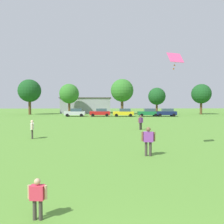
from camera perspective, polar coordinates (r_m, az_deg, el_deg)
The scene contains 17 objects.
ground_plane at distance 32.59m, azimuth -0.72°, elevation -2.87°, with size 160.00×160.00×0.00m, color #568C33.
child_kite_flyer at distance 6.50m, azimuth -17.95°, elevation -19.00°, with size 0.51×0.23×1.07m.
adult_bystander at distance 13.07m, azimuth 8.97°, elevation -6.58°, with size 0.77×0.35×1.62m.
bystander_near_trees at distance 25.36m, azimuth 7.09°, elevation -2.26°, with size 0.58×0.56×1.58m.
bystander_midfield at distance 20.05m, azimuth -19.14°, elevation -3.68°, with size 0.42×0.71×1.54m.
kite at distance 15.16m, azimuth 15.35°, elevation 12.56°, with size 1.11×0.78×1.06m.
parked_car_silver_0 at distance 49.28m, azimuth -9.07°, elevation -0.11°, with size 4.30×2.02×1.68m.
parked_car_red_1 at distance 49.01m, azimuth -2.90°, elevation -0.10°, with size 4.30×2.02×1.68m.
parked_car_yellow_2 at distance 48.48m, azimuth 2.88°, elevation -0.12°, with size 4.30×2.02×1.68m.
parked_car_green_3 at distance 49.47m, azimuth 8.99°, elevation -0.10°, with size 4.30×2.02×1.68m.
parked_car_navy_4 at distance 50.26m, azimuth 13.26°, elevation -0.09°, with size 4.30×2.02×1.68m.
tree_far_left at distance 59.79m, azimuth -19.72°, elevation 4.95°, with size 5.51×5.51×8.58m.
tree_left at distance 58.18m, azimuth -10.54°, elevation 4.45°, with size 4.86×4.86×7.57m.
tree_center_left at distance 57.16m, azimuth 2.52°, elevation 5.33°, with size 5.62×5.62×8.76m.
tree_center_right at distance 57.84m, azimuth 11.03°, elevation 3.82°, with size 4.24×4.24×6.61m.
tree_right at distance 61.35m, azimuth 21.20°, elevation 4.19°, with size 4.83×4.83×7.52m.
house_left at distance 65.98m, azimuth -6.34°, elevation 1.68°, with size 13.91×9.25×4.33m.
Camera 1 is at (-0.62, -2.44, 3.00)m, focal length 36.98 mm.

